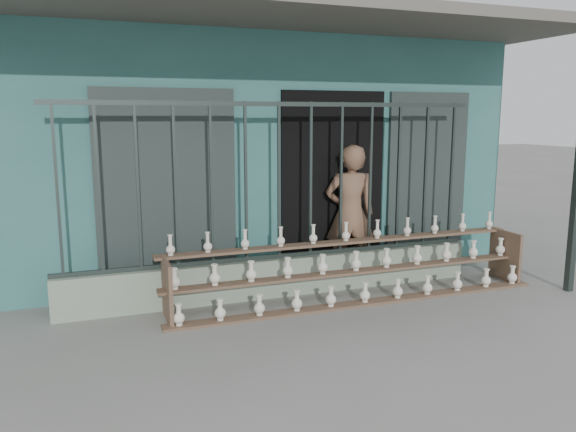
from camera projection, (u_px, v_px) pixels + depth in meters
name	position (u px, v px, depth m)	size (l,w,h in m)	color
ground	(324.00, 334.00, 5.44)	(60.00, 60.00, 0.00)	slate
workshop_building	(219.00, 145.00, 9.06)	(7.40, 6.60, 3.21)	#306764
parapet_wall	(279.00, 277.00, 6.60)	(5.00, 0.20, 0.45)	gray
security_fence	(279.00, 182.00, 6.40)	(5.00, 0.04, 1.80)	#283330
shelf_rack	(356.00, 268.00, 6.46)	(4.50, 0.68, 0.85)	brown
elderly_woman	(350.00, 214.00, 7.09)	(0.64, 0.42, 1.74)	brown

